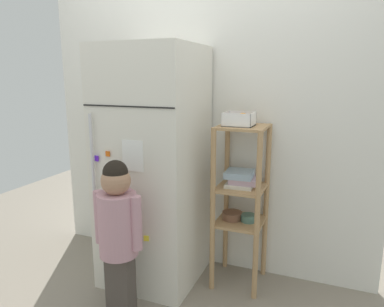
% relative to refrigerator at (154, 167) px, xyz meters
% --- Properties ---
extents(ground_plane, '(6.00, 6.00, 0.00)m').
position_rel_refrigerator_xyz_m(ground_plane, '(0.25, -0.02, -0.85)').
color(ground_plane, gray).
extents(kitchen_wall_back, '(2.61, 0.03, 2.19)m').
position_rel_refrigerator_xyz_m(kitchen_wall_back, '(0.25, 0.35, 0.25)').
color(kitchen_wall_back, silver).
rests_on(kitchen_wall_back, ground).
extents(refrigerator, '(0.65, 0.68, 1.69)m').
position_rel_refrigerator_xyz_m(refrigerator, '(0.00, 0.00, 0.00)').
color(refrigerator, silver).
rests_on(refrigerator, ground).
extents(child_standing, '(0.33, 0.24, 1.01)m').
position_rel_refrigerator_xyz_m(child_standing, '(0.01, -0.50, -0.24)').
color(child_standing, '#4B433D').
rests_on(child_standing, ground).
extents(pantry_shelf_unit, '(0.34, 0.36, 1.16)m').
position_rel_refrigerator_xyz_m(pantry_shelf_unit, '(0.61, 0.15, -0.16)').
color(pantry_shelf_unit, tan).
rests_on(pantry_shelf_unit, ground).
extents(fruit_bin, '(0.20, 0.19, 0.09)m').
position_rel_refrigerator_xyz_m(fruit_bin, '(0.60, 0.12, 0.35)').
color(fruit_bin, white).
rests_on(fruit_bin, pantry_shelf_unit).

